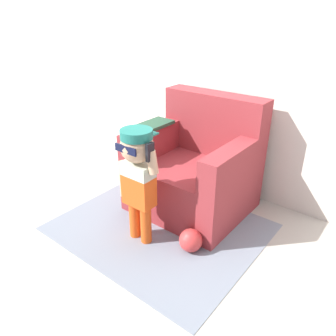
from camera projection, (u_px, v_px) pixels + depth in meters
name	position (u px, v px, depth m)	size (l,w,h in m)	color
ground_plane	(172.00, 207.00, 3.12)	(10.00, 10.00, 0.00)	#ADA89E
wall_back	(218.00, 56.00, 3.03)	(10.00, 0.05, 2.60)	silver
armchair	(196.00, 169.00, 3.00)	(1.00, 0.88, 1.02)	maroon
person_child	(138.00, 170.00, 2.42)	(0.38, 0.29, 0.94)	#E05119
side_table	(132.00, 160.00, 3.38)	(0.29, 0.29, 0.48)	white
rug	(160.00, 227.00, 2.83)	(1.64, 1.37, 0.01)	gray
toy_ball	(191.00, 240.00, 2.52)	(0.18, 0.18, 0.18)	#D13838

